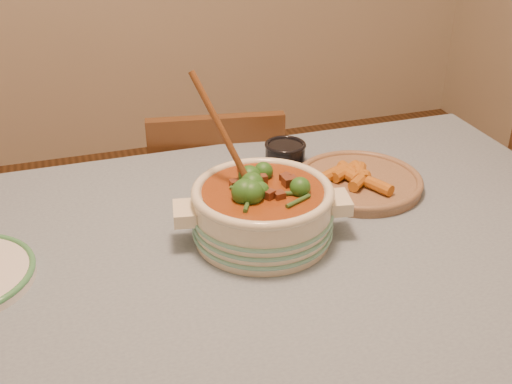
% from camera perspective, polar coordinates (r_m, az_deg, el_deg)
% --- Properties ---
extents(dining_table, '(1.68, 1.08, 0.76)m').
position_cam_1_polar(dining_table, '(1.38, -0.72, -8.55)').
color(dining_table, brown).
rests_on(dining_table, floor).
extents(stew_casserole, '(0.38, 0.33, 0.35)m').
position_cam_1_polar(stew_casserole, '(1.34, 0.57, -1.36)').
color(stew_casserole, beige).
rests_on(stew_casserole, dining_table).
extents(condiment_bowl, '(0.12, 0.12, 0.06)m').
position_cam_1_polar(condiment_bowl, '(1.68, 2.61, 3.58)').
color(condiment_bowl, black).
rests_on(condiment_bowl, dining_table).
extents(fried_plate, '(0.32, 0.32, 0.05)m').
position_cam_1_polar(fried_plate, '(1.59, 9.11, 1.12)').
color(fried_plate, '#9F7B58').
rests_on(fried_plate, dining_table).
extents(chair_far, '(0.45, 0.45, 0.83)m').
position_cam_1_polar(chair_far, '(2.04, -3.58, -1.69)').
color(chair_far, '#513118').
rests_on(chair_far, floor).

